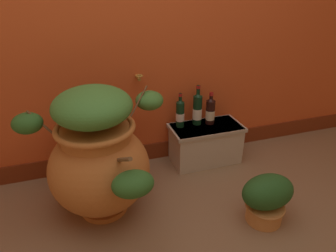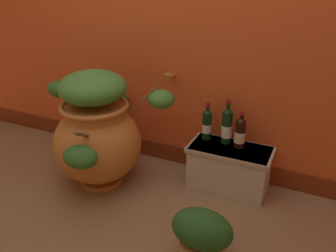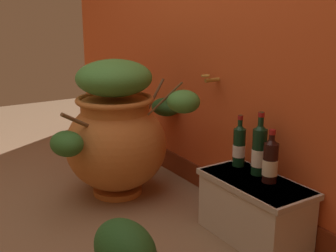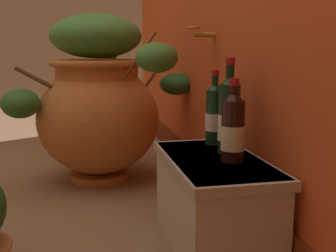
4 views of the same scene
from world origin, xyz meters
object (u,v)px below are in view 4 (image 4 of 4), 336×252
Objects in this scene: terracotta_urn at (99,102)px; wine_bottle_left at (214,113)px; wine_bottle_middle at (233,127)px; wine_bottle_right at (229,115)px.

terracotta_urn is 3.51× the size of wine_bottle_left.
wine_bottle_middle is 0.11m from wine_bottle_right.
terracotta_urn is at bearing -149.68° from wine_bottle_left.
wine_bottle_left is at bearing 30.32° from terracotta_urn.
terracotta_urn reaches higher than wine_bottle_right.
wine_bottle_right is at bearing 166.72° from wine_bottle_middle.
terracotta_urn is 3.01× the size of wine_bottle_right.
wine_bottle_right is (0.86, 0.41, 0.05)m from terracotta_urn.
wine_bottle_left is (0.70, 0.41, 0.03)m from terracotta_urn.
terracotta_urn reaches higher than wine_bottle_middle.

